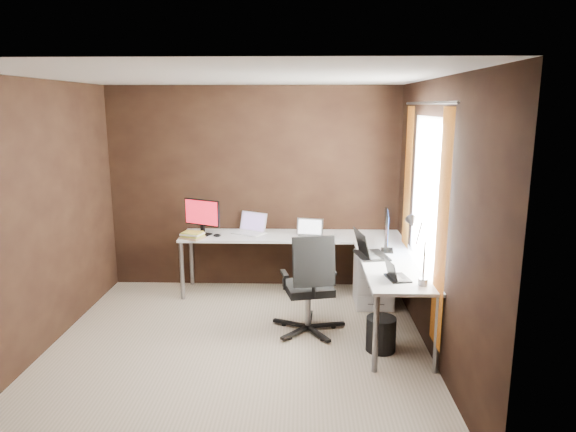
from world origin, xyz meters
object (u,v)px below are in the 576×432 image
at_px(laptop_black_big, 368,251).
at_px(drawer_pedestal, 373,279).
at_px(desk_lamp, 416,241).
at_px(wastebasket, 381,334).
at_px(laptop_black_small, 395,275).
at_px(office_chair, 309,303).
at_px(monitor_right, 386,229).
at_px(laptop_silver, 309,233).
at_px(monitor_left, 202,215).
at_px(laptop_white, 251,229).
at_px(book_stack, 192,235).

bearing_deg(laptop_black_big, drawer_pedestal, -25.88).
relative_size(laptop_black_big, desk_lamp, 0.76).
bearing_deg(desk_lamp, wastebasket, 148.50).
relative_size(laptop_black_small, office_chair, 0.27).
height_order(desk_lamp, wastebasket, desk_lamp).
bearing_deg(laptop_black_big, monitor_right, -57.38).
relative_size(laptop_black_small, desk_lamp, 0.47).
bearing_deg(laptop_silver, drawer_pedestal, -7.51).
xyz_separation_m(monitor_left, desk_lamp, (2.19, -1.67, 0.14)).
bearing_deg(laptop_white, monitor_right, 2.23).
xyz_separation_m(laptop_black_small, office_chair, (-0.77, 0.45, -0.46)).
bearing_deg(monitor_right, laptop_black_small, -175.89).
bearing_deg(laptop_white, drawer_pedestal, 11.97).
distance_m(monitor_right, office_chair, 1.15).
relative_size(laptop_silver, laptop_black_big, 0.77).
bearing_deg(monitor_right, wastebasket, 177.41).
xyz_separation_m(laptop_silver, wastebasket, (0.66, -1.41, -0.62)).
distance_m(laptop_silver, desk_lamp, 1.85).
xyz_separation_m(drawer_pedestal, monitor_left, (-2.03, 0.35, 0.67)).
height_order(drawer_pedestal, laptop_white, laptop_white).
relative_size(book_stack, desk_lamp, 0.51).
bearing_deg(office_chair, monitor_left, 125.69).
distance_m(laptop_white, desk_lamp, 2.41).
bearing_deg(desk_lamp, laptop_black_small, 149.99).
bearing_deg(laptop_silver, wastebasket, -53.49).
bearing_deg(laptop_white, monitor_left, -142.26).
xyz_separation_m(book_stack, wastebasket, (2.03, -1.30, -0.61)).
relative_size(monitor_right, office_chair, 0.50).
relative_size(drawer_pedestal, laptop_black_big, 1.31).
bearing_deg(laptop_black_big, laptop_silver, 27.33).
bearing_deg(laptop_silver, laptop_black_small, -51.62).
xyz_separation_m(monitor_left, wastebasket, (1.95, -1.50, -0.81)).
distance_m(monitor_left, desk_lamp, 2.76).
bearing_deg(monitor_right, office_chair, 126.52).
xyz_separation_m(laptop_black_big, wastebasket, (0.06, -0.63, -0.63)).
bearing_deg(wastebasket, laptop_silver, 115.32).
xyz_separation_m(monitor_left, laptop_black_small, (2.05, -1.57, -0.20)).
height_order(laptop_black_big, laptop_black_small, laptop_black_big).
bearing_deg(drawer_pedestal, monitor_left, 170.36).
xyz_separation_m(drawer_pedestal, desk_lamp, (0.16, -1.32, 0.81)).
height_order(laptop_white, book_stack, laptop_white).
bearing_deg(desk_lamp, office_chair, 152.94).
distance_m(drawer_pedestal, book_stack, 2.17).
xyz_separation_m(laptop_white, desk_lamp, (1.62, -1.76, 0.33)).
relative_size(laptop_silver, wastebasket, 1.09).
xyz_separation_m(drawer_pedestal, laptop_black_big, (-0.14, -0.52, 0.49)).
height_order(laptop_white, desk_lamp, desk_lamp).
height_order(laptop_silver, office_chair, office_chair).
distance_m(laptop_black_small, office_chair, 1.00).
relative_size(monitor_right, book_stack, 1.68).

